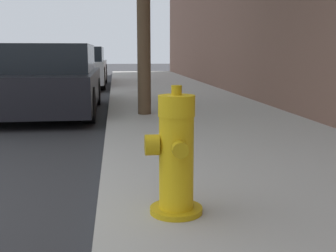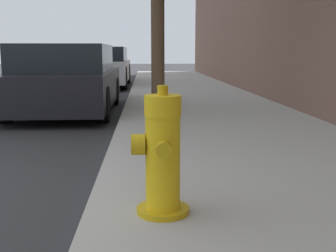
{
  "view_description": "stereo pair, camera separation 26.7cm",
  "coord_description": "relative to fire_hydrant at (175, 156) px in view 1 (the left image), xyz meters",
  "views": [
    {
      "loc": [
        1.89,
        -2.82,
        1.16
      ],
      "look_at": [
        2.36,
        0.93,
        0.49
      ],
      "focal_mm": 45.0,
      "sensor_mm": 36.0,
      "label": 1
    },
    {
      "loc": [
        2.16,
        -2.84,
        1.16
      ],
      "look_at": [
        2.36,
        0.93,
        0.49
      ],
      "focal_mm": 45.0,
      "sensor_mm": 36.0,
      "label": 2
    }
  ],
  "objects": [
    {
      "name": "sidewalk_slab",
      "position": [
        1.04,
        0.27,
        -0.44
      ],
      "size": [
        3.09,
        40.0,
        0.14
      ],
      "color": "#A8A59E",
      "rests_on": "ground_plane"
    },
    {
      "name": "fire_hydrant",
      "position": [
        0.0,
        0.0,
        0.0
      ],
      "size": [
        0.37,
        0.37,
        0.82
      ],
      "color": "#C39C11",
      "rests_on": "sidewalk_slab"
    },
    {
      "name": "parked_car_near",
      "position": [
        -1.61,
        5.6,
        0.12
      ],
      "size": [
        1.8,
        3.95,
        1.3
      ],
      "color": "black",
      "rests_on": "ground_plane"
    },
    {
      "name": "parked_car_mid",
      "position": [
        -1.57,
        11.96,
        0.15
      ],
      "size": [
        1.8,
        4.48,
        1.33
      ],
      "color": "silver",
      "rests_on": "ground_plane"
    }
  ]
}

